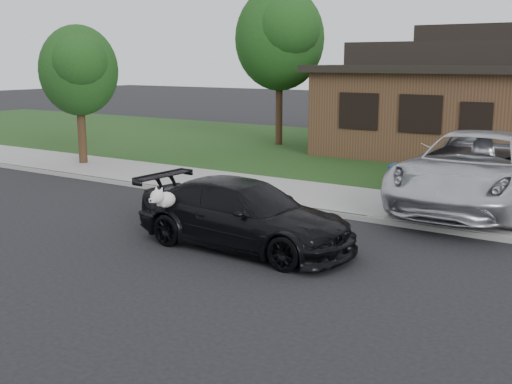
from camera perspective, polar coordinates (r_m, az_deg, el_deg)
The scene contains 10 objects.
ground at distance 13.87m, azimuth -10.77°, elevation -3.40°, with size 120.00×120.00×0.00m, color black.
sidewalk at distance 17.65m, azimuth 0.67°, elevation 0.23°, with size 60.00×3.00×0.12m, color gray.
curb at distance 16.44m, azimuth -2.20°, elevation -0.63°, with size 60.00×0.12×0.12m, color gray.
lawn at distance 24.63m, azimuth 10.96°, elevation 3.28°, with size 60.00×13.00×0.13m, color #193814.
sedan at distance 12.26m, azimuth -1.08°, elevation -2.03°, with size 4.51×2.20×1.30m.
minivan at distance 15.99m, azimuth 18.97°, elevation 1.88°, with size 2.91×6.30×1.75m, color silver.
recycling_bin at distance 15.77m, azimuth 12.86°, elevation 0.61°, with size 0.68×0.68×0.98m.
house at distance 25.11m, azimuth 21.47°, elevation 7.60°, with size 12.60×8.60×4.65m.
tree_0 at distance 26.29m, azimuth 2.27°, elevation 13.64°, with size 3.78×3.60×6.34m.
tree_2 at distance 22.30m, azimuth -15.48°, elevation 10.49°, with size 2.73×2.60×4.59m.
Camera 1 is at (9.50, -9.46, 3.54)m, focal length 45.00 mm.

